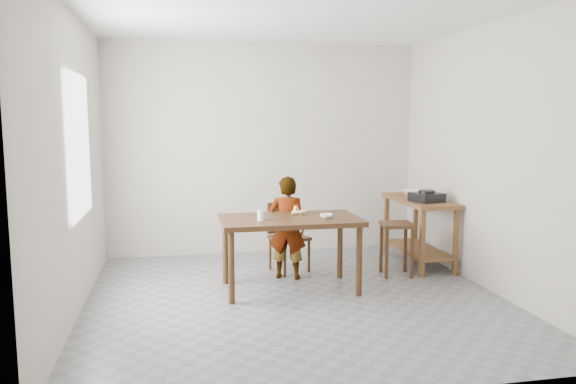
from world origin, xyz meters
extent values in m
cube|color=slate|center=(0.00, 0.00, -0.02)|extent=(4.00, 4.00, 0.04)
cube|color=white|center=(0.00, 0.00, 2.72)|extent=(4.00, 4.00, 0.04)
cube|color=beige|center=(0.00, 2.02, 1.35)|extent=(4.00, 0.04, 2.70)
cube|color=beige|center=(0.00, -2.02, 1.35)|extent=(4.00, 0.04, 2.70)
cube|color=beige|center=(-2.02, 0.00, 1.35)|extent=(0.04, 4.00, 2.70)
cube|color=beige|center=(2.02, 0.00, 1.35)|extent=(0.04, 4.00, 2.70)
cube|color=white|center=(-1.97, 0.20, 1.50)|extent=(0.02, 1.10, 1.30)
imported|color=white|center=(0.06, 0.72, 0.57)|extent=(0.48, 0.40, 1.13)
cylinder|color=white|center=(-0.30, 0.22, 0.80)|extent=(0.10, 0.10, 0.10)
imported|color=white|center=(0.36, 0.21, 0.77)|extent=(0.17, 0.17, 0.04)
imported|color=white|center=(1.75, 1.32, 0.83)|extent=(0.30, 0.30, 0.06)
cube|color=black|center=(1.69, 0.75, 0.85)|extent=(0.37, 0.37, 0.10)
camera|label=1|loc=(-1.11, -5.18, 1.75)|focal=35.00mm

